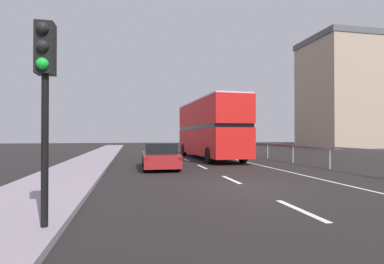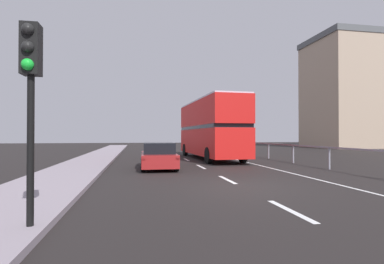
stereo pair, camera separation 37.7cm
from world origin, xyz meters
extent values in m
cube|color=black|center=(0.00, 0.00, -0.05)|extent=(74.83, 120.00, 0.10)
cube|color=gray|center=(-6.35, 0.00, 0.07)|extent=(2.74, 80.00, 0.14)
cube|color=silver|center=(0.00, -3.43, 0.00)|extent=(0.16, 2.05, 0.01)
cube|color=silver|center=(0.00, 1.34, 0.00)|extent=(0.16, 2.05, 0.01)
cube|color=silver|center=(0.00, 6.11, 0.00)|extent=(0.16, 2.05, 0.01)
cube|color=silver|center=(0.00, 10.88, 0.00)|extent=(0.16, 2.05, 0.01)
cube|color=silver|center=(0.00, 15.65, 0.00)|extent=(0.16, 2.05, 0.01)
cube|color=silver|center=(0.00, 20.42, 0.00)|extent=(0.16, 2.05, 0.01)
cube|color=silver|center=(0.00, 25.19, 0.00)|extent=(0.16, 2.05, 0.01)
cube|color=silver|center=(0.00, 29.96, 0.00)|extent=(0.16, 2.05, 0.01)
cube|color=silver|center=(3.45, 9.00, 0.00)|extent=(0.12, 46.00, 0.01)
cube|color=#91909D|center=(6.13, 9.00, 1.10)|extent=(0.08, 42.00, 0.08)
cylinder|color=#91909D|center=(6.13, 3.75, 0.55)|extent=(0.10, 0.10, 1.10)
cylinder|color=#91909D|center=(6.13, 7.25, 0.55)|extent=(0.10, 0.10, 1.10)
cylinder|color=#91909D|center=(6.13, 10.75, 0.55)|extent=(0.10, 0.10, 1.10)
cylinder|color=#91909D|center=(6.13, 14.25, 0.55)|extent=(0.10, 0.10, 1.10)
cylinder|color=#91909D|center=(6.13, 17.75, 0.55)|extent=(0.10, 0.10, 1.10)
cylinder|color=#91909D|center=(6.13, 21.25, 0.55)|extent=(0.10, 0.10, 1.10)
cylinder|color=#91909D|center=(6.13, 24.75, 0.55)|extent=(0.10, 0.10, 1.10)
cylinder|color=#91909D|center=(6.13, 28.25, 0.55)|extent=(0.10, 0.10, 1.10)
cube|color=tan|center=(29.72, 27.34, 7.40)|extent=(17.43, 9.19, 14.79)
cube|color=#535659|center=(29.72, 27.34, 15.19)|extent=(17.78, 9.37, 0.80)
cube|color=red|center=(1.82, 11.26, 1.26)|extent=(2.82, 10.15, 1.81)
cube|color=black|center=(1.82, 11.26, 2.28)|extent=(2.82, 9.74, 0.24)
cube|color=red|center=(1.82, 11.26, 3.27)|extent=(2.82, 10.15, 1.72)
cube|color=silver|center=(1.82, 11.26, 4.18)|extent=(2.76, 9.94, 0.10)
cube|color=black|center=(1.62, 16.26, 1.35)|extent=(2.18, 0.13, 1.27)
cube|color=yellow|center=(1.62, 16.26, 3.70)|extent=(1.45, 0.10, 0.28)
cylinder|color=black|center=(0.56, 14.84, 0.50)|extent=(0.32, 1.01, 1.00)
cylinder|color=black|center=(2.78, 14.93, 0.50)|extent=(0.32, 1.01, 1.00)
cylinder|color=black|center=(0.85, 7.79, 0.50)|extent=(0.32, 1.01, 1.00)
cylinder|color=black|center=(3.06, 7.88, 0.50)|extent=(0.32, 1.01, 1.00)
cube|color=maroon|center=(-2.33, 5.80, 0.49)|extent=(1.81, 4.27, 0.62)
cube|color=black|center=(-2.34, 5.59, 1.07)|extent=(1.57, 2.36, 0.55)
cube|color=red|center=(-3.14, 3.73, 0.64)|extent=(0.16, 0.06, 0.12)
cube|color=red|center=(-1.61, 3.70, 0.64)|extent=(0.16, 0.06, 0.12)
cylinder|color=black|center=(-3.09, 7.24, 0.32)|extent=(0.21, 0.64, 0.64)
cylinder|color=black|center=(-1.52, 7.21, 0.32)|extent=(0.21, 0.64, 0.64)
cylinder|color=black|center=(-3.15, 4.40, 0.32)|extent=(0.21, 0.64, 0.64)
cylinder|color=black|center=(-1.58, 4.37, 0.32)|extent=(0.21, 0.64, 0.64)
cylinder|color=black|center=(-5.26, -4.06, 1.90)|extent=(0.12, 0.12, 3.53)
cube|color=black|center=(-5.26, -4.06, 3.22)|extent=(0.30, 0.30, 0.90)
sphere|color=black|center=(-5.26, -4.23, 3.52)|extent=(0.20, 0.20, 0.20)
sphere|color=black|center=(-5.26, -4.23, 3.22)|extent=(0.20, 0.20, 0.20)
sphere|color=green|center=(-5.26, -4.23, 2.92)|extent=(0.20, 0.20, 0.20)
camera|label=1|loc=(-3.80, -9.57, 1.71)|focal=27.63mm
camera|label=2|loc=(-3.43, -9.64, 1.71)|focal=27.63mm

